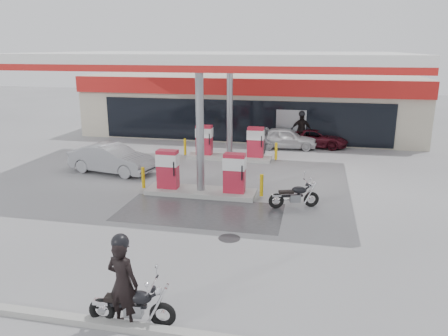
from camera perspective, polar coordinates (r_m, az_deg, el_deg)
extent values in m
plane|color=gray|center=(16.22, -4.87, -5.63)|extent=(90.00, 90.00, 0.00)
cube|color=#4C4C4F|center=(16.09, -3.15, -5.77)|extent=(6.00, 3.00, 0.00)
cylinder|color=#38383A|center=(13.98, 0.70, -9.15)|extent=(0.70, 0.70, 0.01)
cube|color=gray|center=(10.44, -16.64, -18.74)|extent=(28.00, 0.25, 0.15)
cube|color=beige|center=(31.02, 3.68, 8.40)|extent=(22.00, 8.00, 4.00)
cube|color=black|center=(27.17, 2.39, 6.12)|extent=(18.00, 0.10, 2.60)
cube|color=#B31916|center=(26.84, 2.42, 10.52)|extent=(22.00, 0.25, 1.00)
cube|color=navy|center=(26.53, 17.70, 9.76)|extent=(3.50, 0.12, 0.80)
cube|color=gray|center=(26.85, 8.72, 5.19)|extent=(1.80, 0.14, 2.20)
cube|color=silver|center=(19.97, -0.96, 13.98)|extent=(16.00, 10.00, 0.60)
cube|color=#B31916|center=(15.20, -5.26, 12.75)|extent=(16.00, 0.12, 0.24)
cube|color=#B31916|center=(24.82, 1.68, 13.87)|extent=(16.00, 0.12, 0.24)
cylinder|color=gray|center=(17.36, -3.15, 4.72)|extent=(0.32, 0.32, 5.00)
cylinder|color=gray|center=(23.13, 0.75, 7.46)|extent=(0.32, 0.32, 5.00)
cube|color=#9E9E99|center=(18.00, -3.04, -3.12)|extent=(4.50, 1.30, 0.18)
cube|color=#AC1C31|center=(18.14, -7.35, -0.14)|extent=(0.85, 0.48, 1.60)
cube|color=#AC1C31|center=(17.43, 1.37, -0.66)|extent=(0.85, 0.48, 1.60)
cube|color=silver|center=(18.04, -7.40, 1.08)|extent=(0.88, 0.52, 0.50)
cube|color=silver|center=(17.33, 1.38, 0.61)|extent=(0.88, 0.52, 0.50)
cylinder|color=#CBA20B|center=(18.65, -10.50, -1.25)|extent=(0.14, 0.14, 0.90)
cylinder|color=#CBA20B|center=(17.40, 4.92, -2.26)|extent=(0.14, 0.14, 0.90)
cube|color=#9E9E99|center=(23.61, 0.73, 1.44)|extent=(4.50, 1.30, 0.18)
cube|color=#AC1C31|center=(23.72, -2.59, 3.70)|extent=(0.85, 0.48, 1.60)
cube|color=#AC1C31|center=(23.18, 4.14, 3.39)|extent=(0.85, 0.48, 1.60)
cube|color=silver|center=(23.64, -2.60, 4.64)|extent=(0.88, 0.52, 0.50)
cube|color=silver|center=(23.10, 4.16, 4.36)|extent=(0.88, 0.52, 0.50)
cylinder|color=#CBA20B|center=(24.11, -5.11, 2.77)|extent=(0.14, 0.14, 0.90)
cylinder|color=#CBA20B|center=(23.16, 6.81, 2.19)|extent=(0.14, 0.14, 0.90)
torus|color=black|center=(9.97, -8.02, -18.46)|extent=(0.60, 0.19, 0.59)
torus|color=black|center=(10.36, -15.65, -17.49)|extent=(0.60, 0.19, 0.59)
cube|color=gray|center=(10.09, -11.72, -17.66)|extent=(0.41, 0.27, 0.29)
cube|color=black|center=(10.08, -12.58, -17.08)|extent=(0.89, 0.18, 0.08)
ellipsoid|color=black|center=(9.88, -10.98, -16.23)|extent=(0.58, 0.36, 0.28)
cube|color=black|center=(10.06, -13.74, -16.18)|extent=(0.56, 0.28, 0.10)
cylinder|color=silver|center=(9.65, -9.34, -14.93)|extent=(0.10, 0.75, 0.04)
sphere|color=silver|center=(9.68, -8.61, -15.61)|extent=(0.18, 0.18, 0.18)
cylinder|color=silver|center=(10.40, -14.14, -17.35)|extent=(0.89, 0.16, 0.08)
imported|color=black|center=(9.83, -13.06, -14.45)|extent=(0.80, 0.60, 2.00)
torus|color=black|center=(16.82, 11.34, -4.04)|extent=(0.60, 0.32, 0.59)
torus|color=black|center=(16.46, 6.83, -4.27)|extent=(0.60, 0.32, 0.59)
cube|color=gray|center=(16.61, 9.25, -3.90)|extent=(0.45, 0.35, 0.29)
cube|color=black|center=(16.54, 8.77, -3.60)|extent=(0.87, 0.38, 0.08)
ellipsoid|color=black|center=(16.55, 9.79, -2.85)|extent=(0.62, 0.47, 0.27)
cube|color=black|center=(16.44, 8.14, -3.12)|extent=(0.59, 0.40, 0.10)
cylinder|color=silver|center=(16.55, 10.82, -1.83)|extent=(0.27, 0.72, 0.04)
sphere|color=silver|center=(16.62, 11.18, -2.20)|extent=(0.18, 0.18, 0.18)
cylinder|color=silver|center=(16.64, 7.48, -4.14)|extent=(0.86, 0.36, 0.08)
imported|color=white|center=(26.24, 8.08, 3.91)|extent=(3.75, 1.74, 1.25)
imported|color=slate|center=(24.14, 5.51, 3.42)|extent=(0.86, 0.95, 1.61)
imported|color=gray|center=(21.56, -14.47, 1.20)|extent=(4.37, 2.20, 1.38)
imported|color=#541218|center=(29.53, -5.89, 5.16)|extent=(4.10, 2.37, 1.12)
imported|color=#470F19|center=(26.98, 11.87, 3.86)|extent=(4.04, 2.24, 1.07)
imported|color=black|center=(26.71, 10.04, 4.90)|extent=(1.26, 0.68, 2.04)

